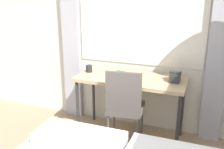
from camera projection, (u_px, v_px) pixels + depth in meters
name	position (u px, v px, depth m)	size (l,w,h in m)	color
wall_back_with_window	(121.00, 22.00, 3.24)	(5.31, 0.13, 2.70)	silver
desk	(131.00, 83.00, 3.05)	(1.26, 0.55, 0.77)	tan
desk_chair	(125.00, 104.00, 2.89)	(0.45, 0.45, 0.95)	#59514C
telephone	(175.00, 77.00, 2.89)	(0.13, 0.16, 0.12)	#2D2D2D
book	(123.00, 75.00, 3.08)	(0.33, 0.27, 0.02)	#33664C
mug	(89.00, 69.00, 3.22)	(0.08, 0.08, 0.09)	#262628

